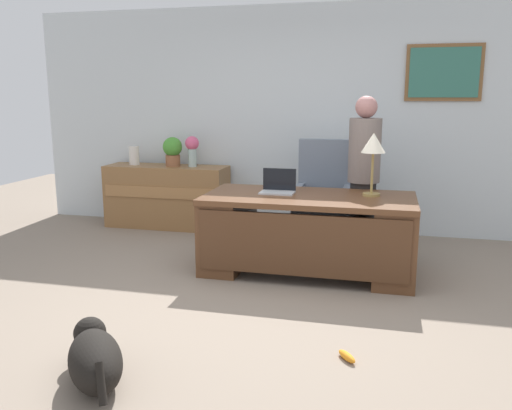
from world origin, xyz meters
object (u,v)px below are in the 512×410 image
person_standing (364,176)px  dog_toy_bone (347,356)px  credenza (167,196)px  armchair (323,200)px  dog_lying (95,357)px  vase_empty (134,155)px  potted_plant (173,150)px  desk (308,231)px  desk_lamp (373,147)px  laptop (278,187)px  vase_with_flowers (192,148)px

person_standing → dog_toy_bone: person_standing is taller
credenza → dog_toy_bone: 3.91m
armchair → dog_lying: 3.38m
vase_empty → potted_plant: 0.53m
desk → armchair: armchair is taller
potted_plant → dog_toy_bone: bearing=-51.4°
armchair → desk_lamp: (0.53, -0.82, 0.67)m
dog_lying → vase_empty: vase_empty is taller
dog_lying → laptop: 2.52m
credenza → dog_toy_bone: size_ratio=8.97×
laptop → vase_empty: bearing=149.5°
vase_with_flowers → potted_plant: size_ratio=1.04×
armchair → vase_with_flowers: armchair is taller
armchair → dog_toy_bone: bearing=-79.8°
desk → vase_with_flowers: (-1.64, 1.36, 0.61)m
desk → laptop: laptop is taller
desk_lamp → vase_empty: desk_lamp is taller
credenza → vase_empty: vase_empty is taller
credenza → laptop: size_ratio=4.80×
desk_lamp → vase_with_flowers: desk_lamp is taller
person_standing → laptop: (-0.77, -0.51, -0.06)m
dog_lying → desk_lamp: 3.01m
person_standing → vase_empty: person_standing is taller
dog_lying → laptop: laptop is taller
desk_lamp → vase_with_flowers: size_ratio=1.54×
credenza → vase_with_flowers: bearing=0.2°
credenza → dog_toy_bone: bearing=-50.3°
laptop → dog_toy_bone: 2.07m
vase_with_flowers → desk: bearing=-39.6°
person_standing → vase_with_flowers: size_ratio=4.37×
laptop → desk_lamp: bearing=3.3°
dog_lying → vase_empty: size_ratio=2.86×
armchair → vase_empty: (-2.45, 0.38, 0.39)m
dog_lying → desk_lamp: desk_lamp is taller
dog_lying → desk_lamp: bearing=58.7°
credenza → desk_lamp: desk_lamp is taller
armchair → credenza: bearing=169.3°
laptop → vase_empty: vase_empty is taller
dog_lying → dog_toy_bone: size_ratio=3.97×
vase_empty → potted_plant: size_ratio=0.66×
potted_plant → desk: bearing=-35.6°
desk → dog_lying: 2.44m
potted_plant → dog_lying: bearing=-74.6°
person_standing → desk_lamp: size_ratio=2.84×
desk → dog_toy_bone: bearing=-73.1°
dog_lying → vase_with_flowers: vase_with_flowers is taller
potted_plant → vase_empty: bearing=180.0°
desk → person_standing: (0.47, 0.62, 0.44)m
armchair → dog_toy_bone: (0.47, -2.62, -0.49)m
dog_toy_bone → credenza: bearing=129.7°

